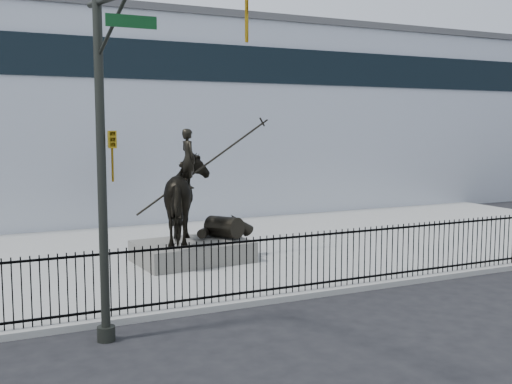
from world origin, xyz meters
name	(u,v)px	position (x,y,z in m)	size (l,w,h in m)	color
ground	(394,301)	(0.00, 0.00, 0.00)	(120.00, 120.00, 0.00)	black
plaza	(269,246)	(0.00, 7.00, 0.07)	(30.00, 12.00, 0.15)	gray
building	(162,122)	(0.00, 20.00, 4.50)	(44.00, 14.00, 9.00)	#B6BCC6
picket_fence	(365,255)	(0.00, 1.25, 0.90)	(22.10, 0.10, 1.50)	black
statue_plinth	(193,251)	(-3.31, 5.59, 0.46)	(3.33, 2.29, 0.62)	#585650
equestrian_statue	(194,199)	(-3.25, 5.59, 2.08)	(4.26, 2.82, 3.62)	black
traffic_signal_left	(123,140)	(-6.75, -0.62, 4.03)	(1.52, 4.84, 7.00)	black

